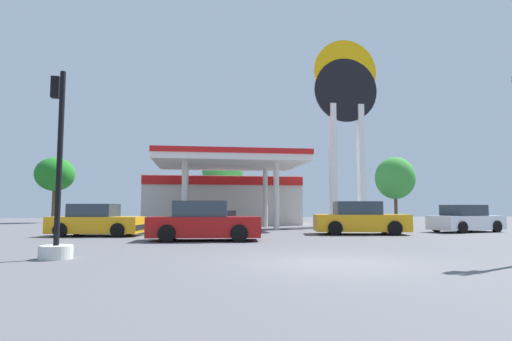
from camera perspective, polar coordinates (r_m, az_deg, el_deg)
name	(u,v)px	position (r m, az deg, el deg)	size (l,w,h in m)	color
ground_plane	(333,263)	(10.29, 10.40, -12.19)	(90.00, 90.00, 0.00)	#56565B
gas_station	(222,197)	(32.12, -4.65, -3.59)	(11.39, 14.09, 4.53)	beige
station_pole_sign	(346,105)	(30.23, 12.10, 8.65)	(4.47, 0.56, 13.02)	white
car_0	(466,220)	(24.90, 26.54, -5.99)	(4.27, 2.61, 1.43)	black
car_1	(204,223)	(16.77, -7.03, -7.02)	(4.48, 2.30, 1.55)	black
car_2	(360,219)	(21.09, 13.92, -6.45)	(4.68, 2.61, 1.58)	black
car_3	(96,221)	(20.54, -20.83, -6.47)	(4.29, 2.37, 1.45)	black
traffic_signal_0	(57,211)	(11.91, -25.39, -5.00)	(0.82, 0.82, 4.85)	silver
tree_0	(55,174)	(39.89, -25.60, -0.49)	(3.25, 3.25, 5.57)	brown
tree_1	(223,169)	(37.49, -4.55, 0.24)	(3.68, 3.68, 6.59)	brown
tree_2	(395,178)	(41.33, 18.33, -0.99)	(3.66, 3.66, 5.98)	brown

